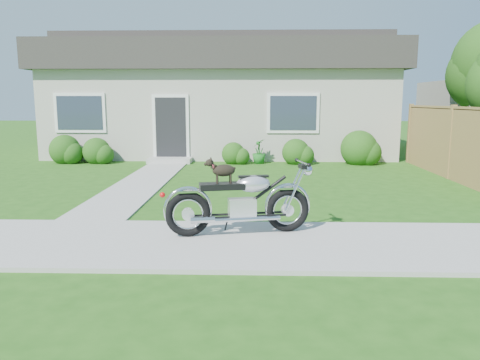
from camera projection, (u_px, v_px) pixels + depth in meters
The scene contains 9 objects.
ground at pixel (166, 243), 6.66m from camera, with size 80.00×80.00×0.00m, color #235114.
sidewalk at pixel (166, 242), 6.66m from camera, with size 24.00×2.20×0.04m, color #9E9B93.
walkway at pixel (144, 181), 11.63m from camera, with size 1.20×8.00×0.03m, color #9E9B93.
house at pixel (222, 96), 18.12m from camera, with size 12.60×7.03×4.50m.
fence at pixel (451, 143), 11.98m from camera, with size 0.12×6.62×1.90m.
shrub_row at pixel (227, 150), 14.95m from camera, with size 10.53×1.16×1.16m.
potted_plant_left at pixel (100, 152), 15.14m from camera, with size 0.61×0.53×0.68m, color #185E20.
potted_plant_right at pixel (259, 151), 14.98m from camera, with size 0.44×0.44×0.78m, color #1D6A1F.
motorcycle_with_dog at pixel (242, 201), 6.91m from camera, with size 2.20×0.78×1.14m.
Camera 1 is at (1.25, -6.38, 2.01)m, focal length 35.00 mm.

